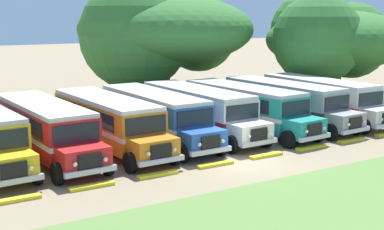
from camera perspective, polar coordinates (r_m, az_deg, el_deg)
ground_plane at (r=26.59m, az=5.90°, el=-5.19°), size 220.00×220.00×0.00m
foreground_grass_strip at (r=21.40m, az=18.45°, el=-9.73°), size 80.00×9.63×0.01m
parked_bus_slot_1 at (r=28.39m, az=-15.59°, el=-1.22°), size 3.12×10.90×2.82m
parked_bus_slot_2 at (r=29.40m, az=-9.04°, el=-0.55°), size 3.04×10.89×2.82m
parked_bus_slot_3 at (r=30.90m, az=-3.97°, el=0.12°), size 2.82×10.86×2.82m
parked_bus_slot_4 at (r=32.50m, az=0.73°, el=0.67°), size 2.93×10.87×2.82m
parked_bus_slot_5 at (r=33.74m, az=5.83°, el=0.99°), size 3.34×10.94×2.82m
parked_bus_slot_6 at (r=35.90m, az=10.04°, el=1.48°), size 3.30×10.93×2.82m
parked_bus_slot_7 at (r=38.15m, az=13.78°, el=1.88°), size 2.72×10.85×2.82m
curb_wheelstop_0 at (r=22.33m, az=-18.50°, el=-8.66°), size 2.00×0.36×0.15m
curb_wheelstop_1 at (r=23.18m, az=-10.75°, el=-7.56°), size 2.00×0.36×0.15m
curb_wheelstop_2 at (r=24.41m, az=-3.71°, el=-6.44°), size 2.00×0.36×0.15m
curb_wheelstop_3 at (r=25.99m, az=2.55°, el=-5.35°), size 2.00×0.36×0.15m
curb_wheelstop_4 at (r=27.83m, az=8.01°, el=-4.35°), size 2.00×0.36×0.15m
curb_wheelstop_5 at (r=29.91m, az=12.74°, el=-3.45°), size 2.00×0.36×0.15m
curb_wheelstop_6 at (r=32.17m, az=16.83°, el=-2.64°), size 2.00×0.36×0.15m
broad_shade_tree at (r=46.09m, az=-3.69°, el=9.11°), size 16.01×16.79×10.23m
secondary_tree at (r=48.15m, az=14.71°, el=8.02°), size 13.85×12.96×9.54m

